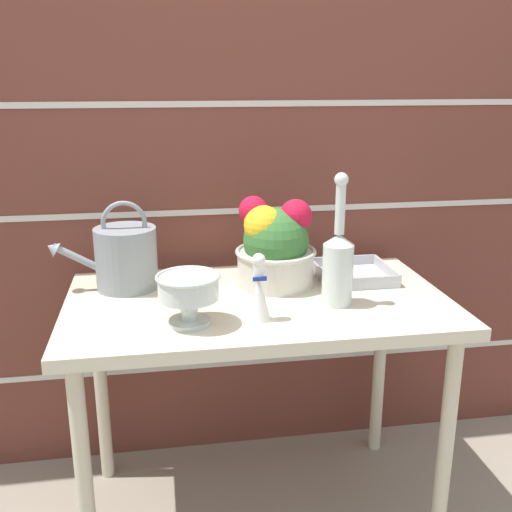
# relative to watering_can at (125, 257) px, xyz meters

# --- Properties ---
(ground_plane) EXTENTS (12.00, 12.00, 0.00)m
(ground_plane) POSITION_rel_watering_can_xyz_m (0.38, -0.16, -0.84)
(ground_plane) COLOR gray
(brick_wall) EXTENTS (3.60, 0.08, 2.20)m
(brick_wall) POSITION_rel_watering_can_xyz_m (0.38, 0.27, 0.26)
(brick_wall) COLOR brown
(brick_wall) RESTS_ON ground_plane
(patio_table) EXTENTS (1.12, 0.64, 0.74)m
(patio_table) POSITION_rel_watering_can_xyz_m (0.38, -0.16, -0.18)
(patio_table) COLOR beige
(patio_table) RESTS_ON ground_plane
(watering_can) EXTENTS (0.33, 0.19, 0.27)m
(watering_can) POSITION_rel_watering_can_xyz_m (0.00, 0.00, 0.00)
(watering_can) COLOR gray
(watering_can) RESTS_ON patio_table
(crystal_pedestal_bowl) EXTENTS (0.17, 0.17, 0.14)m
(crystal_pedestal_bowl) POSITION_rel_watering_can_xyz_m (0.17, -0.32, -0.01)
(crystal_pedestal_bowl) COLOR silver
(crystal_pedestal_bowl) RESTS_ON patio_table
(flower_planter) EXTENTS (0.25, 0.25, 0.28)m
(flower_planter) POSITION_rel_watering_can_xyz_m (0.46, -0.05, 0.03)
(flower_planter) COLOR beige
(flower_planter) RESTS_ON patio_table
(glass_decanter) EXTENTS (0.09, 0.09, 0.38)m
(glass_decanter) POSITION_rel_watering_can_xyz_m (0.60, -0.24, 0.02)
(glass_decanter) COLOR silver
(glass_decanter) RESTS_ON patio_table
(figurine_vase) EXTENTS (0.07, 0.07, 0.19)m
(figurine_vase) POSITION_rel_watering_can_xyz_m (0.36, -0.32, -0.02)
(figurine_vase) COLOR white
(figurine_vase) RESTS_ON patio_table
(wire_tray) EXTENTS (0.23, 0.24, 0.04)m
(wire_tray) POSITION_rel_watering_can_xyz_m (0.72, -0.03, -0.09)
(wire_tray) COLOR #B7B7BC
(wire_tray) RESTS_ON patio_table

